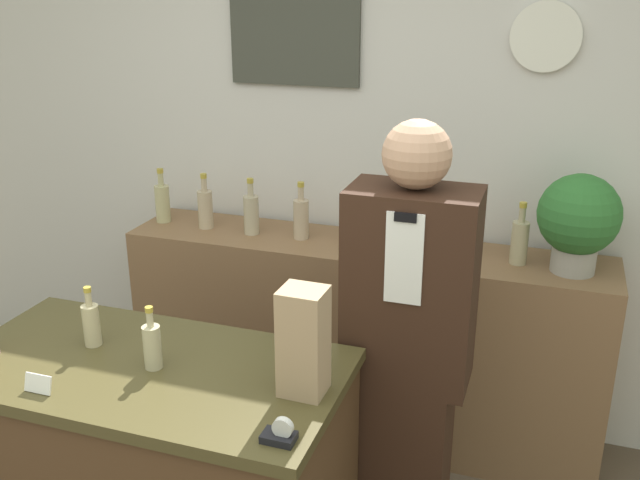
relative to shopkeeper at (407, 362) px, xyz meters
The scene contains 17 objects.
back_wall 1.25m from the shopkeeper, 114.27° to the left, with size 5.20×0.09×2.70m.
back_shelf 0.93m from the shopkeeper, 116.22° to the left, with size 2.22×0.43×0.97m.
shopkeeper is the anchor object (origin of this frame).
potted_plant 0.98m from the shopkeeper, 54.60° to the left, with size 0.33×0.33×0.41m.
paper_bag 0.58m from the shopkeeper, 115.25° to the right, with size 0.13×0.12×0.33m.
tape_dispenser 0.74m from the shopkeeper, 105.20° to the right, with size 0.09×0.06×0.07m.
price_card_right 1.20m from the shopkeeper, 143.25° to the right, with size 0.09×0.02×0.06m.
counter_bottle_1 1.08m from the shopkeeper, 157.12° to the right, with size 0.06×0.06×0.21m.
counter_bottle_2 0.88m from the shopkeeper, 145.99° to the right, with size 0.06×0.06×0.21m.
shelf_bottle_0 1.62m from the shopkeeper, 151.31° to the left, with size 0.07×0.07×0.27m.
shelf_bottle_1 1.40m from the shopkeeper, 147.05° to the left, with size 0.07×0.07×0.27m.
shelf_bottle_2 1.20m from the shopkeeper, 140.88° to the left, with size 0.07×0.07×0.27m.
shelf_bottle_3 1.04m from the shopkeeper, 131.48° to the left, with size 0.07×0.07×0.27m.
shelf_bottle_4 0.91m from the shopkeeper, 119.09° to the left, with size 0.07×0.07×0.27m.
shelf_bottle_5 0.83m from the shopkeeper, 103.12° to the left, with size 0.07×0.07×0.27m.
shelf_bottle_6 0.79m from the shopkeeper, 85.24° to the left, with size 0.07×0.07×0.27m.
shelf_bottle_7 0.85m from the shopkeeper, 68.02° to the left, with size 0.07×0.07×0.27m.
Camera 1 is at (0.88, -1.21, 2.10)m, focal length 40.00 mm.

